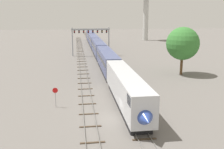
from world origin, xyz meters
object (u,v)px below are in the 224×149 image
at_px(passenger_train, 98,48).
at_px(signal_gantry, 91,35).
at_px(stop_sign, 55,95).
at_px(trackside_tree_left, 183,44).

relative_size(passenger_train, signal_gantry, 9.41).
bearing_deg(stop_sign, trackside_tree_left, 34.11).
bearing_deg(signal_gantry, passenger_train, -33.22).
bearing_deg(signal_gantry, stop_sign, -99.40).
bearing_deg(stop_sign, passenger_train, 77.56).
height_order(stop_sign, trackside_tree_left, trackside_tree_left).
xyz_separation_m(stop_sign, trackside_tree_left, (25.84, 17.50, 4.92)).
bearing_deg(signal_gantry, trackside_tree_left, -58.30).
xyz_separation_m(signal_gantry, trackside_tree_left, (18.09, -29.29, 0.18)).
bearing_deg(passenger_train, stop_sign, -102.44).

